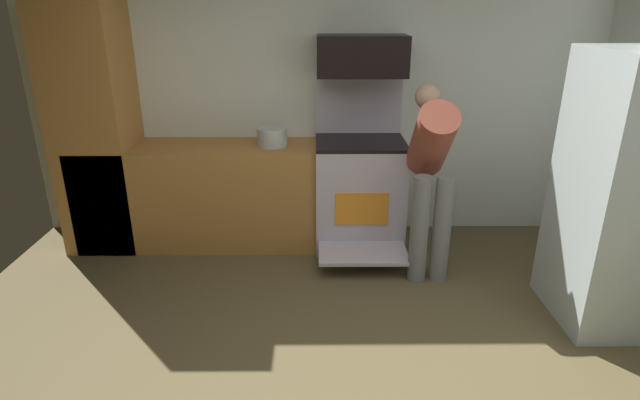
{
  "coord_description": "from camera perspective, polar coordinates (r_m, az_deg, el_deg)",
  "views": [
    {
      "loc": [
        -0.04,
        -2.25,
        2.04
      ],
      "look_at": [
        -0.02,
        0.3,
        1.05
      ],
      "focal_mm": 28.48,
      "sensor_mm": 36.0,
      "label": 1
    }
  ],
  "objects": [
    {
      "name": "ground_plane",
      "position": [
        3.04,
        0.4,
        -21.11
      ],
      "size": [
        5.2,
        4.8,
        0.02
      ],
      "primitive_type": "cube",
      "color": "brown"
    },
    {
      "name": "wall_back",
      "position": [
        4.65,
        -0.0,
        12.07
      ],
      "size": [
        5.2,
        0.12,
        2.6
      ],
      "primitive_type": "cube",
      "color": "silver",
      "rests_on": "ground"
    },
    {
      "name": "lower_cabinet_run",
      "position": [
        4.6,
        -11.24,
        0.58
      ],
      "size": [
        2.4,
        0.6,
        0.9
      ],
      "primitive_type": "cube",
      "color": "#A97236",
      "rests_on": "ground"
    },
    {
      "name": "cabinet_column",
      "position": [
        4.73,
        -23.87,
        7.33
      ],
      "size": [
        0.6,
        0.6,
        2.1
      ],
      "primitive_type": "cube",
      "color": "#A97236",
      "rests_on": "ground"
    },
    {
      "name": "oven_range",
      "position": [
        4.5,
        4.4,
        1.22
      ],
      "size": [
        0.76,
        1.04,
        1.47
      ],
      "color": "#BFB5C5",
      "rests_on": "ground"
    },
    {
      "name": "microwave",
      "position": [
        4.35,
        4.72,
        15.85
      ],
      "size": [
        0.74,
        0.38,
        0.33
      ],
      "primitive_type": "cube",
      "color": "black",
      "rests_on": "oven_range"
    },
    {
      "name": "refrigerator",
      "position": [
        3.84,
        32.13,
        0.6
      ],
      "size": [
        0.83,
        0.77,
        1.8
      ],
      "color": "#AFBDBC",
      "rests_on": "ground"
    },
    {
      "name": "person_cook",
      "position": [
        3.95,
        12.36,
        3.55
      ],
      "size": [
        0.31,
        0.67,
        1.46
      ],
      "color": "slate",
      "rests_on": "ground"
    },
    {
      "name": "stock_pot",
      "position": [
        4.38,
        -5.38,
        7.08
      ],
      "size": [
        0.26,
        0.26,
        0.15
      ],
      "primitive_type": "cylinder",
      "color": "#B3C0BF",
      "rests_on": "lower_cabinet_run"
    }
  ]
}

